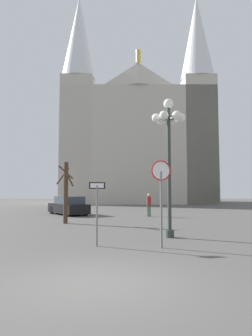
# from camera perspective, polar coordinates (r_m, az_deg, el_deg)

# --- Properties ---
(ground_plane) EXTENTS (120.00, 120.00, 0.00)m
(ground_plane) POSITION_cam_1_polar(r_m,az_deg,el_deg) (6.80, -5.35, -21.09)
(ground_plane) COLOR #514F4C
(cathedral) EXTENTS (22.20, 13.61, 31.34)m
(cathedral) POSITION_cam_1_polar(r_m,az_deg,el_deg) (46.44, 2.16, 5.75)
(cathedral) COLOR #BCB5A5
(cathedral) RESTS_ON ground
(stop_sign) EXTENTS (0.69, 0.19, 3.00)m
(stop_sign) POSITION_cam_1_polar(r_m,az_deg,el_deg) (10.42, 6.70, -3.70)
(stop_sign) COLOR slate
(stop_sign) RESTS_ON ground
(one_way_arrow_sign) EXTENTS (0.57, 0.18, 2.25)m
(one_way_arrow_sign) POSITION_cam_1_polar(r_m,az_deg,el_deg) (10.73, -5.56, -7.25)
(one_way_arrow_sign) COLOR slate
(one_way_arrow_sign) RESTS_ON ground
(street_lamp) EXTENTS (1.44, 1.30, 5.89)m
(street_lamp) POSITION_cam_1_polar(r_m,az_deg,el_deg) (12.95, 8.16, 6.02)
(street_lamp) COLOR #2D3833
(street_lamp) RESTS_ON ground
(bare_tree) EXTENTS (1.12, 1.13, 3.63)m
(bare_tree) POSITION_cam_1_polar(r_m,az_deg,el_deg) (18.14, -11.41, -4.32)
(bare_tree) COLOR #473323
(bare_tree) RESTS_ON ground
(parked_car_near_black) EXTENTS (3.92, 4.68, 1.46)m
(parked_car_near_black) POSITION_cam_1_polar(r_m,az_deg,el_deg) (24.50, -10.91, -7.13)
(parked_car_near_black) COLOR black
(parked_car_near_black) RESTS_ON ground
(pedestrian_walking) EXTENTS (0.32, 0.32, 1.70)m
(pedestrian_walking) POSITION_cam_1_polar(r_m,az_deg,el_deg) (22.42, 4.39, -6.59)
(pedestrian_walking) COLOR #33663F
(pedestrian_walking) RESTS_ON ground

